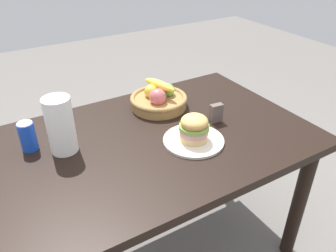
{
  "coord_description": "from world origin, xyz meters",
  "views": [
    {
      "loc": [
        -0.57,
        -1.08,
        1.56
      ],
      "look_at": [
        0.05,
        -0.04,
        0.81
      ],
      "focal_mm": 35.51,
      "sensor_mm": 36.0,
      "label": 1
    }
  ],
  "objects_px": {
    "plate": "(193,140)",
    "fruit_basket": "(159,99)",
    "soda_can": "(28,136)",
    "napkin_holder": "(216,113)",
    "paper_towel_roll": "(60,125)",
    "sandwich": "(194,128)"
  },
  "relations": [
    {
      "from": "plate",
      "to": "fruit_basket",
      "type": "xyz_separation_m",
      "value": [
        0.03,
        0.35,
        0.04
      ]
    },
    {
      "from": "soda_can",
      "to": "plate",
      "type": "bearing_deg",
      "value": -26.2
    },
    {
      "from": "plate",
      "to": "fruit_basket",
      "type": "bearing_deg",
      "value": 85.49
    },
    {
      "from": "plate",
      "to": "napkin_holder",
      "type": "distance_m",
      "value": 0.21
    },
    {
      "from": "soda_can",
      "to": "fruit_basket",
      "type": "xyz_separation_m",
      "value": [
        0.64,
        0.05,
        -0.02
      ]
    },
    {
      "from": "paper_towel_roll",
      "to": "napkin_holder",
      "type": "relative_size",
      "value": 2.67
    },
    {
      "from": "fruit_basket",
      "to": "napkin_holder",
      "type": "distance_m",
      "value": 0.31
    },
    {
      "from": "sandwich",
      "to": "soda_can",
      "type": "bearing_deg",
      "value": 153.8
    },
    {
      "from": "soda_can",
      "to": "paper_towel_roll",
      "type": "xyz_separation_m",
      "value": [
        0.12,
        -0.08,
        0.06
      ]
    },
    {
      "from": "napkin_holder",
      "to": "plate",
      "type": "bearing_deg",
      "value": -149.9
    },
    {
      "from": "sandwich",
      "to": "soda_can",
      "type": "xyz_separation_m",
      "value": [
        -0.62,
        0.3,
        -0.01
      ]
    },
    {
      "from": "sandwich",
      "to": "soda_can",
      "type": "distance_m",
      "value": 0.69
    },
    {
      "from": "fruit_basket",
      "to": "napkin_holder",
      "type": "height_order",
      "value": "fruit_basket"
    },
    {
      "from": "fruit_basket",
      "to": "napkin_holder",
      "type": "relative_size",
      "value": 3.22
    },
    {
      "from": "plate",
      "to": "paper_towel_roll",
      "type": "distance_m",
      "value": 0.55
    },
    {
      "from": "sandwich",
      "to": "napkin_holder",
      "type": "relative_size",
      "value": 1.43
    },
    {
      "from": "sandwich",
      "to": "soda_can",
      "type": "height_order",
      "value": "sandwich"
    },
    {
      "from": "napkin_holder",
      "to": "sandwich",
      "type": "bearing_deg",
      "value": -149.9
    },
    {
      "from": "paper_towel_roll",
      "to": "plate",
      "type": "bearing_deg",
      "value": -24.11
    },
    {
      "from": "paper_towel_roll",
      "to": "fruit_basket",
      "type": "bearing_deg",
      "value": 14.3
    },
    {
      "from": "fruit_basket",
      "to": "paper_towel_roll",
      "type": "xyz_separation_m",
      "value": [
        -0.52,
        -0.13,
        0.08
      ]
    },
    {
      "from": "sandwich",
      "to": "paper_towel_roll",
      "type": "xyz_separation_m",
      "value": [
        -0.49,
        0.22,
        0.05
      ]
    }
  ]
}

